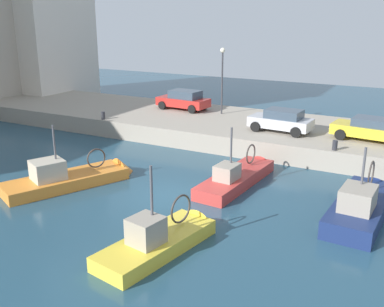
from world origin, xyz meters
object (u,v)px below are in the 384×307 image
fishing_boat_yellow (164,244)px  parked_car_silver (281,120)px  fishing_boat_orange (74,182)px  parked_car_yellow (372,129)px  fishing_boat_navy (362,211)px  mooring_bollard_south (335,145)px  fishing_boat_red (239,181)px  parked_car_red (184,100)px  quay_streetlamp (222,70)px  mooring_bollard_mid (103,115)px

fishing_boat_yellow → parked_car_silver: size_ratio=1.50×
fishing_boat_orange → parked_car_yellow: (11.40, -12.69, 1.77)m
parked_car_silver → fishing_boat_orange: bearing=146.0°
fishing_boat_navy → mooring_bollard_south: 5.82m
fishing_boat_red → parked_car_yellow: (7.14, -5.37, 1.81)m
parked_car_red → parked_car_silver: 9.36m
fishing_boat_yellow → mooring_bollard_south: 12.36m
parked_car_red → quay_streetlamp: quay_streetlamp is taller
quay_streetlamp → fishing_boat_navy: bearing=-132.9°
fishing_boat_yellow → parked_car_red: (17.39, 8.85, 1.84)m
fishing_boat_navy → parked_car_yellow: bearing=5.6°
parked_car_red → parked_car_silver: size_ratio=1.05×
parked_car_red → fishing_boat_red: bearing=-138.3°
fishing_boat_yellow → parked_car_yellow: bearing=-19.7°
mooring_bollard_mid → quay_streetlamp: 9.20m
mooring_bollard_mid → parked_car_yellow: bearing=-80.2°
parked_car_red → mooring_bollard_south: size_ratio=7.64×
fishing_boat_navy → parked_car_silver: (7.73, 6.11, 1.79)m
fishing_boat_red → quay_streetlamp: quay_streetlamp is taller
mooring_bollard_mid → quay_streetlamp: bearing=-49.5°
fishing_boat_navy → quay_streetlamp: size_ratio=1.41×
fishing_boat_orange → mooring_bollard_mid: size_ratio=12.87×
parked_car_silver → quay_streetlamp: 6.84m
fishing_boat_navy → fishing_boat_yellow: bearing=137.0°
quay_streetlamp → parked_car_red: bearing=89.1°
fishing_boat_navy → parked_car_silver: size_ratio=1.71×
mooring_bollard_mid → mooring_bollard_south: bearing=-90.0°
fishing_boat_yellow → quay_streetlamp: 18.73m
parked_car_red → fishing_boat_orange: bearing=-174.2°
parked_car_silver → fishing_boat_yellow: bearing=-179.8°
fishing_boat_orange → parked_car_yellow: 17.15m
fishing_boat_orange → mooring_bollard_mid: (8.39, 4.78, 1.34)m
fishing_boat_orange → parked_car_silver: fishing_boat_orange is taller
parked_car_silver → parked_car_yellow: bearing=-85.0°
fishing_boat_orange → parked_car_silver: (10.93, -7.39, 1.80)m
parked_car_red → parked_car_silver: bearing=-109.7°
parked_car_yellow → mooring_bollard_mid: size_ratio=8.18×
fishing_boat_navy → parked_car_red: fishing_boat_navy is taller
fishing_boat_red → quay_streetlamp: bearing=29.3°
mooring_bollard_south → mooring_bollard_mid: bearing=90.0°
fishing_boat_red → parked_car_yellow: fishing_boat_red is taller
parked_car_red → mooring_bollard_mid: 6.63m
parked_car_silver → mooring_bollard_south: parked_car_silver is taller
fishing_boat_orange → mooring_bollard_south: 14.07m
fishing_boat_yellow → mooring_bollard_mid: 16.96m
parked_car_red → quay_streetlamp: (-0.05, -3.26, 2.49)m
fishing_boat_navy → parked_car_silver: bearing=38.3°
fishing_boat_yellow → parked_car_silver: fishing_boat_yellow is taller
fishing_boat_yellow → fishing_boat_orange: (3.30, 7.43, 0.01)m
fishing_boat_orange → parked_car_silver: 13.32m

